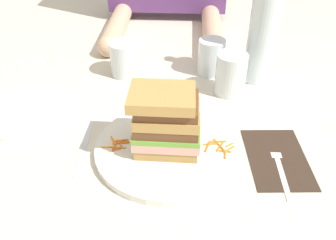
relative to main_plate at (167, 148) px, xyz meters
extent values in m
plane|color=beige|center=(-0.01, 0.02, -0.01)|extent=(3.00, 3.00, 0.00)
cylinder|color=white|center=(0.00, 0.00, 0.00)|extent=(0.28, 0.28, 0.01)
cube|color=tan|center=(0.00, 0.00, 0.02)|extent=(0.12, 0.10, 0.02)
cube|color=#E0A393|center=(0.00, 0.00, 0.04)|extent=(0.13, 0.10, 0.02)
cube|color=#6BA83D|center=(0.00, 0.00, 0.05)|extent=(0.13, 0.10, 0.01)
cube|color=brown|center=(0.00, 0.00, 0.06)|extent=(0.12, 0.09, 0.02)
cube|color=tan|center=(0.00, 0.00, 0.08)|extent=(0.12, 0.10, 0.02)
cube|color=brown|center=(0.00, 0.00, 0.10)|extent=(0.11, 0.09, 0.02)
cube|color=tan|center=(0.00, 0.00, 0.12)|extent=(0.12, 0.09, 0.02)
cylinder|color=orange|center=(-0.09, 0.01, 0.01)|extent=(0.03, 0.01, 0.00)
cylinder|color=orange|center=(-0.10, -0.01, 0.01)|extent=(0.01, 0.03, 0.00)
cylinder|color=orange|center=(-0.10, -0.02, 0.01)|extent=(0.02, 0.02, 0.00)
cylinder|color=orange|center=(-0.09, 0.01, 0.01)|extent=(0.03, 0.01, 0.00)
cylinder|color=orange|center=(-0.11, 0.01, 0.01)|extent=(0.02, 0.03, 0.00)
cylinder|color=orange|center=(-0.09, -0.01, 0.01)|extent=(0.00, 0.02, 0.00)
cylinder|color=orange|center=(-0.11, -0.01, 0.01)|extent=(0.03, 0.00, 0.00)
cylinder|color=orange|center=(-0.10, -0.01, 0.01)|extent=(0.03, 0.00, 0.00)
cylinder|color=orange|center=(-0.09, 0.00, 0.01)|extent=(0.03, 0.01, 0.00)
cylinder|color=orange|center=(0.12, -0.01, 0.01)|extent=(0.02, 0.02, 0.00)
cylinder|color=orange|center=(0.08, 0.00, 0.01)|extent=(0.01, 0.03, 0.00)
cylinder|color=orange|center=(0.10, 0.00, 0.01)|extent=(0.02, 0.03, 0.00)
cylinder|color=orange|center=(0.09, 0.01, 0.01)|extent=(0.01, 0.02, 0.00)
cylinder|color=orange|center=(0.10, 0.02, 0.01)|extent=(0.03, 0.01, 0.00)
cylinder|color=orange|center=(0.09, 0.01, 0.01)|extent=(0.03, 0.01, 0.00)
cylinder|color=orange|center=(0.12, 0.01, 0.01)|extent=(0.02, 0.01, 0.00)
cylinder|color=orange|center=(0.10, 0.00, 0.01)|extent=(0.02, 0.03, 0.00)
cylinder|color=orange|center=(0.11, -0.02, 0.01)|extent=(0.01, 0.02, 0.00)
cylinder|color=orange|center=(0.11, -0.01, 0.01)|extent=(0.02, 0.01, 0.00)
cube|color=#38281E|center=(0.21, -0.01, -0.01)|extent=(0.12, 0.18, 0.00)
cube|color=silver|center=(0.21, -0.06, 0.00)|extent=(0.01, 0.11, 0.00)
cube|color=silver|center=(0.21, 0.00, 0.00)|extent=(0.02, 0.02, 0.00)
cylinder|color=silver|center=(0.22, 0.03, 0.00)|extent=(0.00, 0.04, 0.00)
cylinder|color=silver|center=(0.22, 0.03, 0.00)|extent=(0.00, 0.04, 0.00)
cylinder|color=silver|center=(0.21, 0.03, 0.00)|extent=(0.00, 0.04, 0.00)
cylinder|color=silver|center=(0.20, 0.03, 0.00)|extent=(0.00, 0.04, 0.00)
cube|color=silver|center=(-0.17, -0.03, -0.01)|extent=(0.02, 0.10, 0.00)
cube|color=silver|center=(-0.17, 0.07, -0.01)|extent=(0.02, 0.11, 0.00)
cylinder|color=white|center=(0.14, 0.23, 0.04)|extent=(0.07, 0.07, 0.10)
cylinder|color=#E55638|center=(0.14, 0.23, 0.02)|extent=(0.07, 0.07, 0.06)
cylinder|color=silver|center=(0.21, 0.29, 0.11)|extent=(0.07, 0.07, 0.24)
cylinder|color=silver|center=(0.10, 0.32, 0.04)|extent=(0.07, 0.07, 0.09)
cylinder|color=silver|center=(-0.13, 0.30, 0.04)|extent=(0.08, 0.08, 0.09)
cylinder|color=white|center=(-0.34, 0.11, 0.00)|extent=(0.20, 0.20, 0.01)
cylinder|color=#DBAD89|center=(-0.19, 0.54, 0.02)|extent=(0.06, 0.27, 0.06)
cylinder|color=#DBAD89|center=(0.11, 0.54, 0.02)|extent=(0.06, 0.27, 0.06)
sphere|color=#DBAD89|center=(-0.19, 0.41, 0.02)|extent=(0.06, 0.06, 0.06)
sphere|color=#DBAD89|center=(0.11, 0.41, 0.02)|extent=(0.06, 0.06, 0.06)
camera|label=1|loc=(0.03, -0.54, 0.47)|focal=38.62mm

